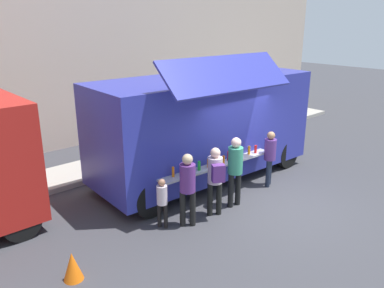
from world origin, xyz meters
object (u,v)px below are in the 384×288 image
object	(u,v)px
trash_bin	(230,125)
child_near_queue	(162,199)
customer_extra_browsing	(270,154)
traffic_cone_orange	(73,266)
food_truck_main	(204,124)
customer_rear_waiting	(188,184)
customer_front_ordering	(235,166)
customer_mid_with_backpack	(215,175)

from	to	relation	value
trash_bin	child_near_queue	bearing A→B (deg)	-148.93
customer_extra_browsing	traffic_cone_orange	bearing A→B (deg)	65.19
food_truck_main	customer_rear_waiting	size ratio (longest dim) A/B	3.84
traffic_cone_orange	customer_rear_waiting	world-z (taller)	customer_rear_waiting
trash_bin	customer_front_ordering	world-z (taller)	customer_front_ordering
traffic_cone_orange	trash_bin	xyz separation A→B (m)	(8.71, 4.23, 0.21)
trash_bin	child_near_queue	size ratio (longest dim) A/B	0.82
customer_rear_waiting	child_near_queue	size ratio (longest dim) A/B	1.47
traffic_cone_orange	customer_front_ordering	bearing A→B (deg)	0.60
trash_bin	child_near_queue	distance (m)	7.43
food_truck_main	customer_mid_with_backpack	bearing A→B (deg)	-124.19
traffic_cone_orange	customer_extra_browsing	size ratio (longest dim) A/B	0.35
food_truck_main	child_near_queue	size ratio (longest dim) A/B	5.62
traffic_cone_orange	customer_rear_waiting	bearing A→B (deg)	1.61
customer_rear_waiting	customer_extra_browsing	size ratio (longest dim) A/B	1.09
trash_bin	food_truck_main	bearing A→B (deg)	-147.58
customer_front_ordering	child_near_queue	distance (m)	2.07
trash_bin	customer_rear_waiting	world-z (taller)	customer_rear_waiting
food_truck_main	customer_mid_with_backpack	size ratio (longest dim) A/B	3.90
customer_front_ordering	customer_extra_browsing	world-z (taller)	customer_front_ordering
customer_mid_with_backpack	customer_extra_browsing	world-z (taller)	customer_mid_with_backpack
customer_front_ordering	customer_extra_browsing	bearing A→B (deg)	-76.20
trash_bin	customer_rear_waiting	distance (m)	7.23
food_truck_main	customer_rear_waiting	distance (m)	2.95
food_truck_main	customer_front_ordering	size ratio (longest dim) A/B	3.69
customer_mid_with_backpack	child_near_queue	xyz separation A→B (m)	(-1.27, 0.40, -0.34)
traffic_cone_orange	customer_front_ordering	world-z (taller)	customer_front_ordering
traffic_cone_orange	child_near_queue	distance (m)	2.42
trash_bin	child_near_queue	xyz separation A→B (m)	(-6.36, -3.83, 0.22)
customer_mid_with_backpack	food_truck_main	bearing A→B (deg)	-8.28
food_truck_main	traffic_cone_orange	distance (m)	5.57
food_truck_main	customer_extra_browsing	xyz separation A→B (m)	(0.94, -1.67, -0.68)
traffic_cone_orange	food_truck_main	bearing A→B (deg)	20.70
customer_rear_waiting	customer_extra_browsing	bearing A→B (deg)	-48.91
child_near_queue	traffic_cone_orange	bearing A→B (deg)	160.04
trash_bin	customer_front_ordering	xyz separation A→B (m)	(-4.36, -4.19, 0.59)
trash_bin	customer_rear_waiting	bearing A→B (deg)	-144.80
customer_front_ordering	customer_rear_waiting	size ratio (longest dim) A/B	1.04
customer_mid_with_backpack	customer_rear_waiting	distance (m)	0.80
child_near_queue	customer_front_ordering	bearing A→B (deg)	-39.54
food_truck_main	child_near_queue	xyz separation A→B (m)	(-2.71, -1.51, -0.93)
traffic_cone_orange	customer_extra_browsing	distance (m)	6.04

